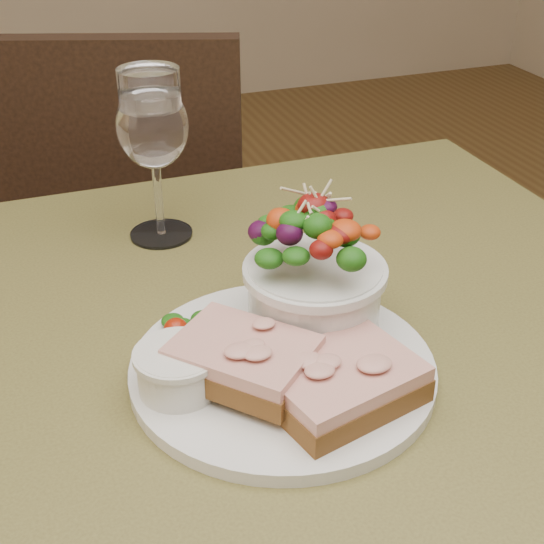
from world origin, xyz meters
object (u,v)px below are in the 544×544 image
object	(u,v)px
cafe_table	(294,430)
sandwich_back	(244,359)
chair_far	(141,330)
ramekin	(178,368)
wine_glass	(153,131)
salad_bowl	(315,268)
sandwich_front	(342,382)
dinner_plate	(282,368)

from	to	relation	value
cafe_table	sandwich_back	bearing A→B (deg)	-143.51
chair_far	ramekin	distance (m)	0.91
sandwich_back	wine_glass	distance (m)	0.31
cafe_table	salad_bowl	bearing A→B (deg)	22.05
chair_far	salad_bowl	world-z (taller)	chair_far
cafe_table	chair_far	bearing A→B (deg)	92.23
cafe_table	ramekin	size ratio (longest dim) A/B	12.41
sandwich_front	salad_bowl	world-z (taller)	salad_bowl
cafe_table	salad_bowl	world-z (taller)	salad_bowl
ramekin	salad_bowl	world-z (taller)	salad_bowl
sandwich_back	ramekin	size ratio (longest dim) A/B	2.08
dinner_plate	sandwich_front	world-z (taller)	sandwich_front
cafe_table	sandwich_back	distance (m)	0.16
wine_glass	dinner_plate	bearing A→B (deg)	-82.22
sandwich_back	ramekin	bearing A→B (deg)	-143.68
chair_far	cafe_table	bearing A→B (deg)	111.17
sandwich_back	wine_glass	bearing A→B (deg)	138.24
cafe_table	sandwich_front	bearing A→B (deg)	-89.64
salad_bowl	wine_glass	distance (m)	0.26
dinner_plate	ramekin	xyz separation A→B (m)	(-0.09, -0.00, 0.03)
chair_far	wine_glass	world-z (taller)	wine_glass
dinner_plate	sandwich_back	xyz separation A→B (m)	(-0.04, -0.01, 0.03)
dinner_plate	ramekin	size ratio (longest dim) A/B	3.97
dinner_plate	wine_glass	world-z (taller)	wine_glass
dinner_plate	sandwich_back	distance (m)	0.05
cafe_table	dinner_plate	bearing A→B (deg)	-127.05
cafe_table	ramekin	bearing A→B (deg)	-162.18
chair_far	wine_glass	distance (m)	0.76
chair_far	dinner_plate	bearing A→B (deg)	109.10
sandwich_back	salad_bowl	xyz separation A→B (m)	(0.08, 0.06, 0.04)
dinner_plate	ramekin	distance (m)	0.09
sandwich_front	salad_bowl	distance (m)	0.11
sandwich_front	wine_glass	size ratio (longest dim) A/B	0.76
cafe_table	dinner_plate	distance (m)	0.12
ramekin	salad_bowl	xyz separation A→B (m)	(0.13, 0.04, 0.04)
sandwich_front	sandwich_back	xyz separation A→B (m)	(-0.07, 0.05, 0.01)
chair_far	sandwich_back	distance (m)	0.92
cafe_table	ramekin	distance (m)	0.18
salad_bowl	cafe_table	bearing A→B (deg)	-157.95
cafe_table	sandwich_back	size ratio (longest dim) A/B	5.96
ramekin	wine_glass	world-z (taller)	wine_glass
sandwich_back	ramekin	distance (m)	0.05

